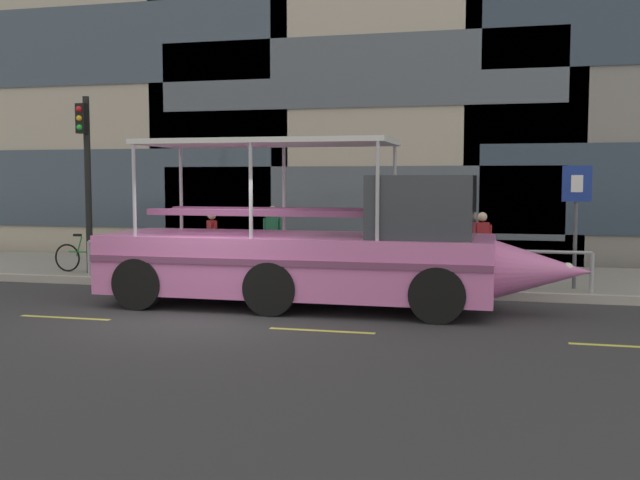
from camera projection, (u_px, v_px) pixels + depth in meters
ground_plane at (206, 316)px, 13.58m from camera, size 120.00×120.00×0.00m
sidewalk at (290, 273)px, 18.99m from camera, size 32.00×4.80×0.18m
curb_edge at (260, 287)px, 16.58m from camera, size 32.00×0.18×0.18m
lane_centreline at (188, 324)px, 12.79m from camera, size 25.80×0.12×0.01m
curb_guardrail at (320, 257)px, 16.55m from camera, size 11.66×0.09×0.85m
traffic_light_pole at (86, 167)px, 18.05m from camera, size 0.24×0.46×4.34m
parking_sign at (576, 205)px, 15.56m from camera, size 0.60×0.12×2.61m
leaned_bicycle at (86, 257)px, 18.43m from camera, size 1.74×0.46×0.96m
duck_tour_boat at (325, 252)px, 14.38m from camera, size 9.52×2.50×3.28m
pedestrian_near_bow at (482, 239)px, 17.02m from camera, size 0.43×0.26×1.57m
pedestrian_mid_left at (378, 240)px, 17.09m from camera, size 0.40×0.28×1.51m
pedestrian_mid_right at (273, 233)px, 18.27m from camera, size 0.48×0.23×1.67m
pedestrian_near_stern at (212, 235)px, 18.49m from camera, size 0.33×0.33×1.53m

